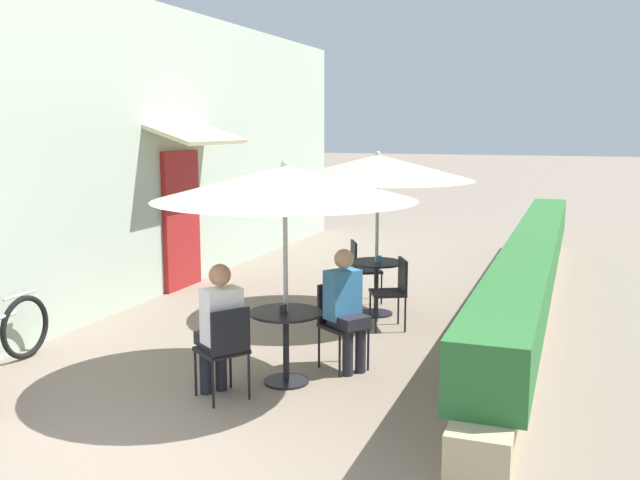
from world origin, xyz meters
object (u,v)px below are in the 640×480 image
object	(u,v)px
seated_patron_near_left	(219,324)
coffee_cup_mid	(379,259)
cafe_chair_near_left	(225,345)
coffee_cup_near	(283,309)
seated_patron_near_right	(346,304)
patio_table_mid	(376,278)
cafe_chair_near_right	(339,318)
patio_umbrella_near	(285,183)
cafe_chair_mid_right	(394,287)
cafe_chair_mid_left	(361,266)
patio_umbrella_mid	(378,167)
patio_table_near	(286,334)

from	to	relation	value
seated_patron_near_left	coffee_cup_mid	size ratio (longest dim) A/B	13.89
cafe_chair_near_left	coffee_cup_near	bearing A→B (deg)	2.84
seated_patron_near_right	patio_table_mid	bearing A→B (deg)	-137.14
cafe_chair_near_left	cafe_chair_near_right	size ratio (longest dim) A/B	1.00
patio_umbrella_near	cafe_chair_mid_right	bearing A→B (deg)	76.80
cafe_chair_mid_left	patio_umbrella_mid	bearing A→B (deg)	6.32
patio_table_near	seated_patron_near_right	world-z (taller)	seated_patron_near_right
patio_umbrella_mid	coffee_cup_mid	size ratio (longest dim) A/B	27.65
patio_table_near	cafe_chair_mid_left	distance (m)	3.35
cafe_chair_near_left	seated_patron_near_left	xyz separation A→B (m)	(-0.09, 0.06, 0.17)
patio_table_near	coffee_cup_mid	size ratio (longest dim) A/B	7.88
patio_umbrella_mid	cafe_chair_mid_right	xyz separation A→B (m)	(0.38, -0.58, -1.42)
cafe_chair_near_left	cafe_chair_mid_right	bearing A→B (deg)	18.33
cafe_chair_mid_left	coffee_cup_mid	distance (m)	0.80
cafe_chair_near_right	cafe_chair_mid_right	bearing A→B (deg)	-151.17
cafe_chair_near_right	coffee_cup_mid	bearing A→B (deg)	-140.39
coffee_cup_near	patio_umbrella_mid	bearing A→B (deg)	87.47
cafe_chair_near_left	patio_table_mid	xyz separation A→B (m)	(0.47, 3.37, -0.03)
seated_patron_near_left	cafe_chair_mid_left	world-z (taller)	seated_patron_near_left
cafe_chair_mid_right	patio_umbrella_near	bearing A→B (deg)	139.68
patio_table_mid	cafe_chair_mid_right	bearing A→B (deg)	-56.57
patio_table_near	patio_umbrella_near	xyz separation A→B (m)	(0.00, 0.00, 1.45)
cafe_chair_near_left	coffee_cup_mid	bearing A→B (deg)	26.47
coffee_cup_near	cafe_chair_mid_right	bearing A→B (deg)	77.30
patio_umbrella_near	cafe_chair_near_right	world-z (taller)	patio_umbrella_near
patio_table_near	coffee_cup_mid	distance (m)	2.73
cafe_chair_near_left	patio_table_mid	bearing A→B (deg)	27.37
seated_patron_near_left	seated_patron_near_right	size ratio (longest dim) A/B	1.00
seated_patron_near_left	patio_umbrella_mid	size ratio (longest dim) A/B	0.50
coffee_cup_mid	cafe_chair_mid_right	bearing A→B (deg)	-57.22
coffee_cup_mid	patio_umbrella_near	bearing A→B (deg)	-93.70
coffee_cup_mid	patio_table_near	bearing A→B (deg)	-93.70
seated_patron_near_right	coffee_cup_near	distance (m)	0.75
seated_patron_near_right	patio_table_mid	distance (m)	2.25
patio_table_mid	patio_umbrella_mid	xyz separation A→B (m)	(0.00, 0.00, 1.45)
seated_patron_near_left	seated_patron_near_right	xyz separation A→B (m)	(0.85, 1.09, 0.00)
cafe_chair_near_right	seated_patron_near_right	xyz separation A→B (m)	(0.09, -0.06, 0.17)
patio_table_near	coffee_cup_near	size ratio (longest dim) A/B	7.88
cafe_chair_mid_left	cafe_chair_mid_right	bearing A→B (deg)	6.32
seated_patron_near_left	patio_table_mid	bearing A→B (deg)	25.67
patio_table_mid	patio_umbrella_mid	world-z (taller)	patio_umbrella_mid
patio_umbrella_near	seated_patron_near_left	bearing A→B (deg)	-128.16
coffee_cup_near	patio_table_mid	distance (m)	2.85
patio_table_near	coffee_cup_near	bearing A→B (deg)	-86.64
patio_table_near	cafe_chair_mid_right	bearing A→B (deg)	76.80
coffee_cup_near	cafe_chair_mid_left	size ratio (longest dim) A/B	0.10
seated_patron_near_right	patio_table_mid	world-z (taller)	seated_patron_near_right
patio_table_near	seated_patron_near_right	bearing A→B (deg)	51.84
cafe_chair_near_left	patio_umbrella_mid	distance (m)	3.69
cafe_chair_near_left	seated_patron_near_left	distance (m)	0.20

